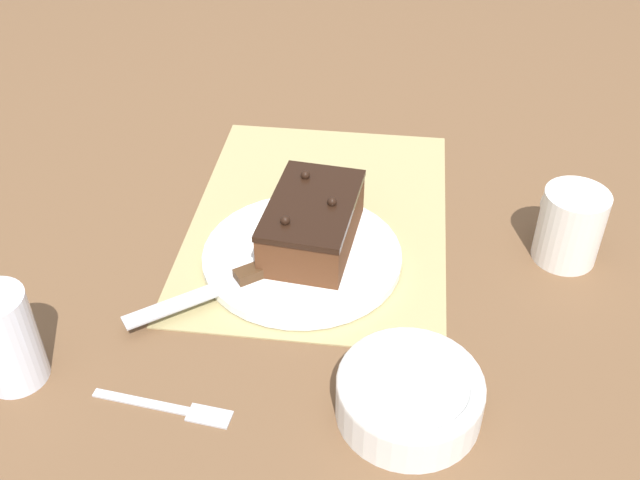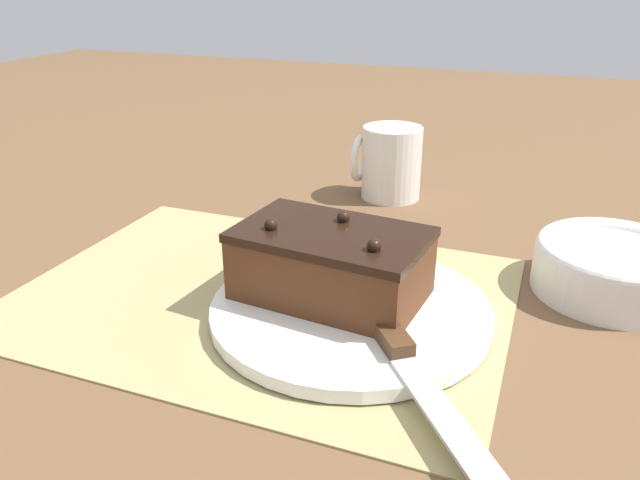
{
  "view_description": "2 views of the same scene",
  "coord_description": "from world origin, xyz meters",
  "px_view_note": "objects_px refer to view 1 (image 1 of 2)",
  "views": [
    {
      "loc": [
        -0.8,
        -0.1,
        0.62
      ],
      "look_at": [
        -0.09,
        -0.01,
        0.03
      ],
      "focal_mm": 42.0,
      "sensor_mm": 36.0,
      "label": 1
    },
    {
      "loc": [
        -0.24,
        0.47,
        0.29
      ],
      "look_at": [
        -0.06,
        -0.0,
        0.07
      ],
      "focal_mm": 35.0,
      "sensor_mm": 36.0,
      "label": 2
    }
  ],
  "objects_px": {
    "cake_plate": "(302,256)",
    "small_bowl": "(409,394)",
    "serving_knife": "(235,280)",
    "drinking_glass": "(5,339)",
    "chocolate_cake": "(314,222)",
    "dessert_fork": "(174,408)",
    "coffee_mug": "(570,225)"
  },
  "relations": [
    {
      "from": "cake_plate",
      "to": "small_bowl",
      "type": "xyz_separation_m",
      "value": [
        -0.22,
        -0.14,
        0.02
      ]
    },
    {
      "from": "serving_knife",
      "to": "drinking_glass",
      "type": "distance_m",
      "value": 0.26
    },
    {
      "from": "chocolate_cake",
      "to": "serving_knife",
      "type": "height_order",
      "value": "chocolate_cake"
    },
    {
      "from": "chocolate_cake",
      "to": "dessert_fork",
      "type": "distance_m",
      "value": 0.29
    },
    {
      "from": "serving_knife",
      "to": "small_bowl",
      "type": "height_order",
      "value": "small_bowl"
    },
    {
      "from": "small_bowl",
      "to": "coffee_mug",
      "type": "height_order",
      "value": "coffee_mug"
    },
    {
      "from": "serving_knife",
      "to": "drinking_glass",
      "type": "height_order",
      "value": "drinking_glass"
    },
    {
      "from": "serving_knife",
      "to": "coffee_mug",
      "type": "distance_m",
      "value": 0.42
    },
    {
      "from": "serving_knife",
      "to": "dessert_fork",
      "type": "height_order",
      "value": "serving_knife"
    },
    {
      "from": "cake_plate",
      "to": "drinking_glass",
      "type": "bearing_deg",
      "value": 129.09
    },
    {
      "from": "small_bowl",
      "to": "dessert_fork",
      "type": "relative_size",
      "value": 0.98
    },
    {
      "from": "chocolate_cake",
      "to": "serving_knife",
      "type": "xyz_separation_m",
      "value": [
        -0.09,
        0.08,
        -0.03
      ]
    },
    {
      "from": "chocolate_cake",
      "to": "small_bowl",
      "type": "height_order",
      "value": "chocolate_cake"
    },
    {
      "from": "serving_knife",
      "to": "drinking_glass",
      "type": "relative_size",
      "value": 1.54
    },
    {
      "from": "chocolate_cake",
      "to": "small_bowl",
      "type": "bearing_deg",
      "value": -152.1
    },
    {
      "from": "drinking_glass",
      "to": "dessert_fork",
      "type": "xyz_separation_m",
      "value": [
        -0.02,
        -0.18,
        -0.05
      ]
    },
    {
      "from": "coffee_mug",
      "to": "dessert_fork",
      "type": "bearing_deg",
      "value": 125.3
    },
    {
      "from": "chocolate_cake",
      "to": "drinking_glass",
      "type": "xyz_separation_m",
      "value": [
        -0.25,
        0.29,
        0.01
      ]
    },
    {
      "from": "cake_plate",
      "to": "serving_knife",
      "type": "height_order",
      "value": "serving_knife"
    },
    {
      "from": "chocolate_cake",
      "to": "coffee_mug",
      "type": "height_order",
      "value": "coffee_mug"
    },
    {
      "from": "chocolate_cake",
      "to": "dessert_fork",
      "type": "relative_size",
      "value": 1.17
    },
    {
      "from": "chocolate_cake",
      "to": "coffee_mug",
      "type": "bearing_deg",
      "value": -84.06
    },
    {
      "from": "small_bowl",
      "to": "dessert_fork",
      "type": "distance_m",
      "value": 0.24
    },
    {
      "from": "drinking_glass",
      "to": "coffee_mug",
      "type": "relative_size",
      "value": 1.17
    },
    {
      "from": "chocolate_cake",
      "to": "small_bowl",
      "type": "distance_m",
      "value": 0.27
    },
    {
      "from": "cake_plate",
      "to": "dessert_fork",
      "type": "relative_size",
      "value": 1.66
    },
    {
      "from": "dessert_fork",
      "to": "coffee_mug",
      "type": "bearing_deg",
      "value": 132.0
    },
    {
      "from": "cake_plate",
      "to": "chocolate_cake",
      "type": "bearing_deg",
      "value": -28.59
    },
    {
      "from": "coffee_mug",
      "to": "chocolate_cake",
      "type": "bearing_deg",
      "value": 95.94
    },
    {
      "from": "drinking_glass",
      "to": "coffee_mug",
      "type": "xyz_separation_m",
      "value": [
        0.28,
        -0.6,
        -0.01
      ]
    },
    {
      "from": "serving_knife",
      "to": "dessert_fork",
      "type": "relative_size",
      "value": 1.16
    },
    {
      "from": "cake_plate",
      "to": "small_bowl",
      "type": "height_order",
      "value": "small_bowl"
    }
  ]
}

